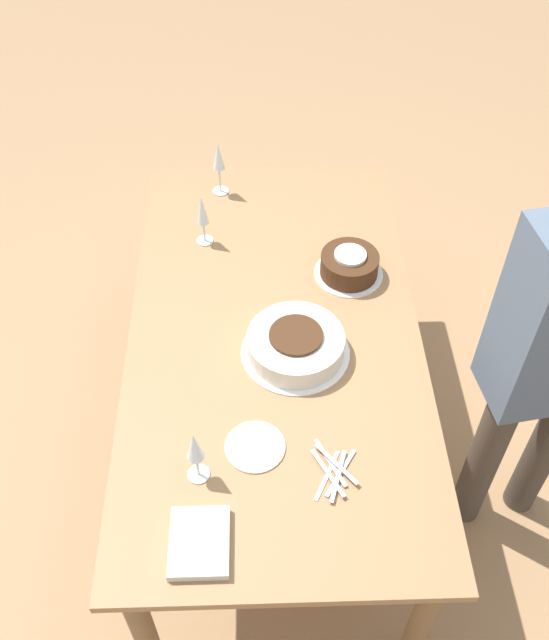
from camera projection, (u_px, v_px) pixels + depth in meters
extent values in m
plane|color=#A87F56|center=(274.00, 449.00, 2.90)|extent=(12.00, 12.00, 0.00)
cube|color=#9E754C|center=(274.00, 333.00, 2.37)|extent=(1.80, 0.96, 0.03)
cylinder|color=brown|center=(421.00, 622.00, 2.09)|extent=(0.07, 0.07, 0.70)
cylinder|color=brown|center=(359.00, 247.00, 3.20)|extent=(0.07, 0.07, 0.70)
cylinder|color=brown|center=(144.00, 630.00, 2.08)|extent=(0.07, 0.07, 0.70)
cylinder|color=brown|center=(178.00, 250.00, 3.18)|extent=(0.07, 0.07, 0.70)
cylinder|color=white|center=(295.00, 352.00, 2.29)|extent=(0.35, 0.35, 0.01)
cylinder|color=silver|center=(296.00, 344.00, 2.26)|extent=(0.31, 0.31, 0.07)
cylinder|color=#422614|center=(296.00, 335.00, 2.23)|extent=(0.17, 0.17, 0.01)
cylinder|color=white|center=(348.00, 273.00, 2.54)|extent=(0.24, 0.24, 0.01)
cylinder|color=#422614|center=(349.00, 265.00, 2.50)|extent=(0.20, 0.20, 0.08)
cylinder|color=silver|center=(350.00, 255.00, 2.47)|extent=(0.11, 0.11, 0.01)
cylinder|color=silver|center=(205.00, 241.00, 2.66)|extent=(0.06, 0.06, 0.00)
cylinder|color=silver|center=(204.00, 231.00, 2.62)|extent=(0.01, 0.01, 0.09)
cone|color=silver|center=(202.00, 210.00, 2.55)|extent=(0.04, 0.04, 0.12)
cylinder|color=silver|center=(221.00, 191.00, 2.86)|extent=(0.07, 0.07, 0.00)
cylinder|color=silver|center=(220.00, 179.00, 2.81)|extent=(0.01, 0.01, 0.11)
cone|color=silver|center=(218.00, 156.00, 2.73)|extent=(0.05, 0.05, 0.11)
cylinder|color=silver|center=(199.00, 474.00, 1.99)|extent=(0.06, 0.06, 0.00)
cylinder|color=silver|center=(197.00, 465.00, 1.96)|extent=(0.01, 0.01, 0.09)
cone|color=silver|center=(194.00, 446.00, 1.88)|extent=(0.05, 0.05, 0.10)
cylinder|color=beige|center=(255.00, 447.00, 2.05)|extent=(0.18, 0.18, 0.01)
cube|color=silver|center=(327.00, 476.00, 1.99)|extent=(0.16, 0.09, 0.00)
cube|color=silver|center=(341.00, 473.00, 1.99)|extent=(0.15, 0.10, 0.00)
cube|color=silver|center=(330.00, 463.00, 2.01)|extent=(0.16, 0.08, 0.00)
cube|color=silver|center=(338.00, 476.00, 1.98)|extent=(0.17, 0.06, 0.00)
cube|color=silver|center=(328.00, 473.00, 1.98)|extent=(0.16, 0.09, 0.00)
cube|color=silver|center=(336.00, 464.00, 2.00)|extent=(0.14, 0.12, 0.00)
cube|color=silver|center=(199.00, 543.00, 1.84)|extent=(0.19, 0.16, 0.03)
cylinder|color=#4C4238|center=(545.00, 447.00, 2.47)|extent=(0.11, 0.11, 0.75)
cylinder|color=#4C4238|center=(485.00, 457.00, 2.44)|extent=(0.11, 0.11, 0.75)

